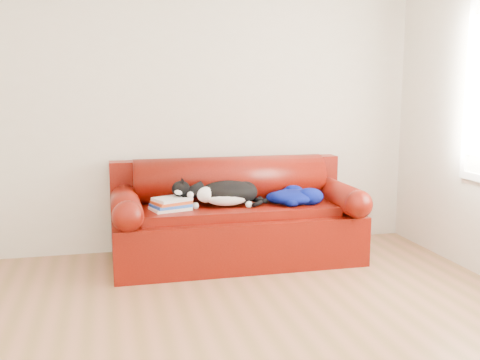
# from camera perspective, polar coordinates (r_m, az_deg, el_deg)

# --- Properties ---
(ground) EXTENTS (4.50, 4.50, 0.00)m
(ground) POSITION_cam_1_polar(r_m,az_deg,el_deg) (3.50, -1.87, -15.82)
(ground) COLOR brown
(ground) RESTS_ON ground
(room_shell) EXTENTS (4.52, 4.02, 2.61)m
(room_shell) POSITION_cam_1_polar(r_m,az_deg,el_deg) (3.21, 0.12, 12.55)
(room_shell) COLOR beige
(room_shell) RESTS_ON ground
(sofa_base) EXTENTS (2.10, 0.90, 0.50)m
(sofa_base) POSITION_cam_1_polar(r_m,az_deg,el_deg) (4.88, -0.40, -5.47)
(sofa_base) COLOR #3F0302
(sofa_base) RESTS_ON ground
(sofa_back) EXTENTS (2.10, 1.01, 0.88)m
(sofa_back) POSITION_cam_1_polar(r_m,az_deg,el_deg) (5.04, -1.03, -1.43)
(sofa_back) COLOR #3F0302
(sofa_back) RESTS_ON ground
(book_stack) EXTENTS (0.35, 0.31, 0.10)m
(book_stack) POSITION_cam_1_polar(r_m,az_deg,el_deg) (4.62, -7.03, -2.42)
(book_stack) COLOR beige
(book_stack) RESTS_ON sofa_base
(cat) EXTENTS (0.75, 0.32, 0.27)m
(cat) POSITION_cam_1_polar(r_m,az_deg,el_deg) (4.72, -1.31, -1.43)
(cat) COLOR black
(cat) RESTS_ON sofa_base
(blanket) EXTENTS (0.47, 0.39, 0.15)m
(blanket) POSITION_cam_1_polar(r_m,az_deg,el_deg) (4.85, 5.49, -1.64)
(blanket) COLOR #020D4F
(blanket) RESTS_ON sofa_base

